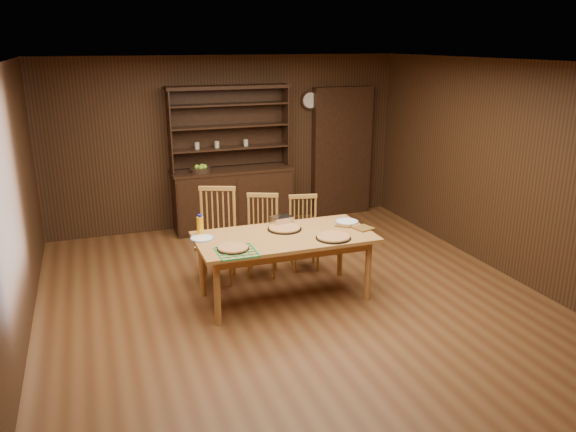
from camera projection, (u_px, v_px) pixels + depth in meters
name	position (u px, v px, depth m)	size (l,w,h in m)	color
floor	(295.00, 300.00, 6.33)	(6.00, 6.00, 0.00)	brown
room_shell	(295.00, 163.00, 5.85)	(6.00, 6.00, 6.00)	silver
china_hutch	(232.00, 191.00, 8.62)	(1.84, 0.52, 2.17)	black
doorway	(342.00, 152.00, 9.23)	(1.00, 0.18, 2.10)	black
wall_clock	(310.00, 100.00, 8.85)	(0.30, 0.05, 0.30)	black
dining_table	(285.00, 242.00, 6.20)	(1.95, 0.97, 0.75)	#AA6C3B
chair_left	(217.00, 231.00, 6.77)	(0.59, 0.58, 1.13)	#B8863F
chair_center	(262.00, 232.00, 6.97)	(0.53, 0.52, 1.00)	#B8863F
chair_right	(304.00, 230.00, 7.16)	(0.45, 0.43, 0.94)	#B8863F
pizza_left	(233.00, 248.00, 5.76)	(0.33, 0.33, 0.04)	black
pizza_right	(333.00, 237.00, 6.08)	(0.39, 0.39, 0.04)	black
pizza_center	(285.00, 228.00, 6.37)	(0.39, 0.39, 0.04)	black
cooling_rack	(237.00, 251.00, 5.68)	(0.38, 0.38, 0.02)	#0C9D4D
plate_left	(202.00, 238.00, 6.07)	(0.26, 0.26, 0.02)	white
plate_right	(347.00, 221.00, 6.63)	(0.27, 0.27, 0.02)	white
foil_dish	(282.00, 220.00, 6.54)	(0.23, 0.17, 0.09)	white
juice_bottle	(200.00, 225.00, 6.17)	(0.07, 0.07, 0.24)	#FFA60D
pot_holder_a	(363.00, 228.00, 6.39)	(0.20, 0.20, 0.01)	#A71613
pot_holder_b	(344.00, 225.00, 6.51)	(0.18, 0.18, 0.01)	#A71613
fruit_bowl	(201.00, 169.00, 8.29)	(0.30, 0.30, 0.12)	black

